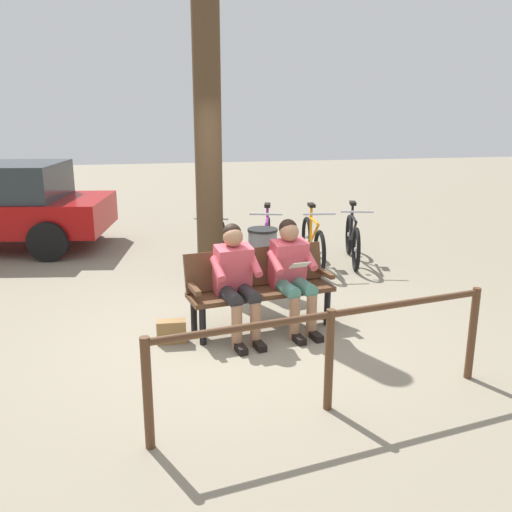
{
  "coord_description": "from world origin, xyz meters",
  "views": [
    {
      "loc": [
        0.95,
        5.28,
        2.33
      ],
      "look_at": [
        -0.27,
        -0.47,
        0.75
      ],
      "focal_mm": 38.09,
      "sensor_mm": 36.0,
      "label": 1
    }
  ],
  "objects": [
    {
      "name": "bicycle_purple",
      "position": [
        -0.09,
        -2.47,
        0.36
      ],
      "size": [
        0.62,
        1.63,
        0.94
      ],
      "rotation": [
        0.0,
        0.0,
        1.28
      ],
      "color": "black",
      "rests_on": "ground"
    },
    {
      "name": "person_companion",
      "position": [
        0.04,
        -0.03,
        0.66
      ],
      "size": [
        0.53,
        0.81,
        1.2
      ],
      "rotation": [
        0.0,
        0.0,
        0.17
      ],
      "color": "#D84C59",
      "rests_on": "ground"
    },
    {
      "name": "handbag",
      "position": [
        0.72,
        -0.0,
        0.12
      ],
      "size": [
        0.31,
        0.16,
        0.24
      ],
      "primitive_type": "cube",
      "rotation": [
        0.0,
        0.0,
        -0.06
      ],
      "color": "olive",
      "rests_on": "ground"
    },
    {
      "name": "bench",
      "position": [
        -0.26,
        -0.25,
        0.51
      ],
      "size": [
        1.66,
        0.74,
        0.87
      ],
      "rotation": [
        0.0,
        0.0,
        0.17
      ],
      "color": "#51331E",
      "rests_on": "ground"
    },
    {
      "name": "litter_bin",
      "position": [
        -0.56,
        -1.44,
        0.42
      ],
      "size": [
        0.39,
        0.39,
        0.85
      ],
      "color": "slate",
      "rests_on": "ground"
    },
    {
      "name": "railing_fence",
      "position": [
        -0.43,
        1.57,
        0.59
      ],
      "size": [
        2.89,
        0.54,
        0.85
      ],
      "rotation": [
        0.0,
        0.0,
        0.17
      ],
      "color": "#51331E",
      "rests_on": "ground"
    },
    {
      "name": "bicycle_red",
      "position": [
        -2.27,
        -2.55,
        0.36
      ],
      "size": [
        0.6,
        1.63,
        0.94
      ],
      "rotation": [
        0.0,
        0.0,
        1.3
      ],
      "color": "black",
      "rests_on": "ground"
    },
    {
      "name": "bicycle_blue",
      "position": [
        -1.6,
        -2.51,
        0.36
      ],
      "size": [
        0.48,
        1.68,
        0.94
      ],
      "rotation": [
        0.0,
        0.0,
        1.46
      ],
      "color": "black",
      "rests_on": "ground"
    },
    {
      "name": "bicycle_silver",
      "position": [
        -0.9,
        -2.65,
        0.36
      ],
      "size": [
        0.59,
        1.64,
        0.94
      ],
      "rotation": [
        0.0,
        0.0,
        1.31
      ],
      "color": "black",
      "rests_on": "ground"
    },
    {
      "name": "person_reading",
      "position": [
        -0.6,
        -0.14,
        0.66
      ],
      "size": [
        0.53,
        0.81,
        1.2
      ],
      "rotation": [
        0.0,
        0.0,
        0.17
      ],
      "color": "#D84C59",
      "rests_on": "ground"
    },
    {
      "name": "tree_trunk",
      "position": [
        0.1,
        -1.66,
        1.93
      ],
      "size": [
        0.35,
        0.35,
        3.85
      ],
      "primitive_type": "cylinder",
      "color": "#4C3823",
      "rests_on": "ground"
    },
    {
      "name": "ground_plane",
      "position": [
        0.0,
        0.0,
        0.0
      ],
      "size": [
        40.0,
        40.0,
        0.0
      ],
      "primitive_type": "plane",
      "color": "gray"
    }
  ]
}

